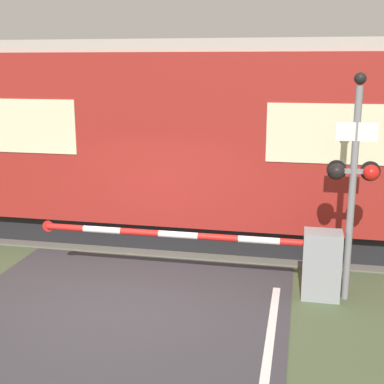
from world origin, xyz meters
The scene contains 5 objects.
ground_plane centered at (0.00, 0.00, 0.00)m, with size 80.00×80.00×0.00m, color #475638.
track_bed centered at (0.00, 3.67, 0.02)m, with size 36.00×3.20×0.13m.
train centered at (-2.72, 3.67, 2.11)m, with size 20.90×3.06×4.13m.
crossing_barrier centered at (2.63, 0.82, 0.62)m, with size 5.11×0.44×1.12m.
signal_post centered at (3.41, 0.85, 2.03)m, with size 0.80×0.26×3.57m.
Camera 1 is at (2.62, -7.46, 3.71)m, focal length 50.00 mm.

